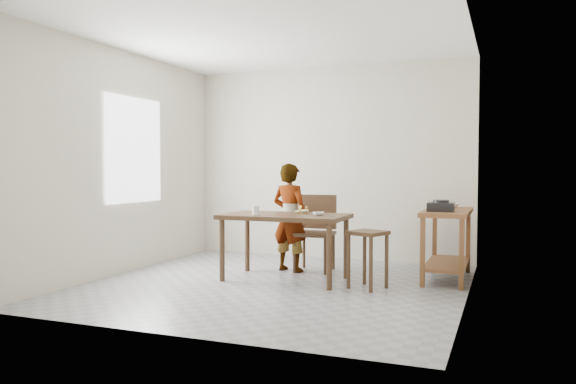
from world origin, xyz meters
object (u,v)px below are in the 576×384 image
at_px(stool, 368,260).
at_px(dining_table, 285,247).
at_px(dining_chair, 314,233).
at_px(prep_counter, 447,245).
at_px(child, 290,217).

bearing_deg(stool, dining_table, 173.92).
height_order(dining_table, dining_chair, dining_chair).
bearing_deg(stool, dining_chair, 138.84).
bearing_deg(dining_chair, prep_counter, 0.32).
bearing_deg(stool, child, 150.63).
distance_m(prep_counter, stool, 1.09).
xyz_separation_m(child, stool, (1.12, -0.63, -0.36)).
bearing_deg(dining_chair, child, -161.16).
bearing_deg(prep_counter, stool, -132.38).
height_order(prep_counter, stool, prep_counter).
xyz_separation_m(child, dining_chair, (0.28, 0.11, -0.20)).
relative_size(prep_counter, dining_chair, 1.28).
xyz_separation_m(dining_table, dining_chair, (0.14, 0.63, 0.09)).
height_order(dining_table, prep_counter, prep_counter).
relative_size(dining_table, child, 1.05).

